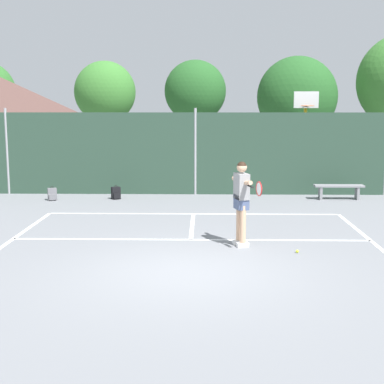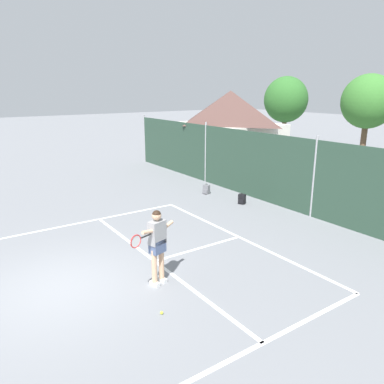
# 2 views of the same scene
# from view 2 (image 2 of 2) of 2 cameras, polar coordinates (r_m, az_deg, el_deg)

# --- Properties ---
(ground_plane) EXTENTS (120.00, 120.00, 0.00)m
(ground_plane) POSITION_cam_2_polar(r_m,az_deg,el_deg) (9.53, -19.26, -13.70)
(ground_plane) COLOR slate
(court_markings) EXTENTS (8.30, 11.10, 0.01)m
(court_markings) POSITION_cam_2_polar(r_m,az_deg,el_deg) (9.68, -15.49, -12.87)
(court_markings) COLOR white
(court_markings) RESTS_ON ground
(chainlink_fence) EXTENTS (26.09, 0.09, 2.96)m
(chainlink_fence) POSITION_cam_2_polar(r_m,az_deg,el_deg) (13.98, 18.19, 1.91)
(chainlink_fence) COLOR #284233
(chainlink_fence) RESTS_ON ground
(clubhouse_building) EXTENTS (5.64, 4.64, 4.43)m
(clubhouse_building) POSITION_cam_2_polar(r_m,az_deg,el_deg) (21.79, 5.81, 9.63)
(clubhouse_building) COLOR silver
(clubhouse_building) RESTS_ON ground
(tennis_player) EXTENTS (0.55, 1.36, 1.85)m
(tennis_player) POSITION_cam_2_polar(r_m,az_deg,el_deg) (8.74, -5.40, -7.48)
(tennis_player) COLOR silver
(tennis_player) RESTS_ON ground
(tennis_ball) EXTENTS (0.07, 0.07, 0.07)m
(tennis_ball) POSITION_cam_2_polar(r_m,az_deg,el_deg) (8.13, -4.69, -17.99)
(tennis_ball) COLOR #CCE033
(tennis_ball) RESTS_ON ground
(backpack_grey) EXTENTS (0.33, 0.31, 0.46)m
(backpack_grey) POSITION_cam_2_polar(r_m,az_deg,el_deg) (16.54, 2.20, 0.38)
(backpack_grey) COLOR slate
(backpack_grey) RESTS_ON ground
(backpack_black) EXTENTS (0.33, 0.33, 0.46)m
(backpack_black) POSITION_cam_2_polar(r_m,az_deg,el_deg) (15.22, 7.66, -1.10)
(backpack_black) COLOR black
(backpack_black) RESTS_ON ground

